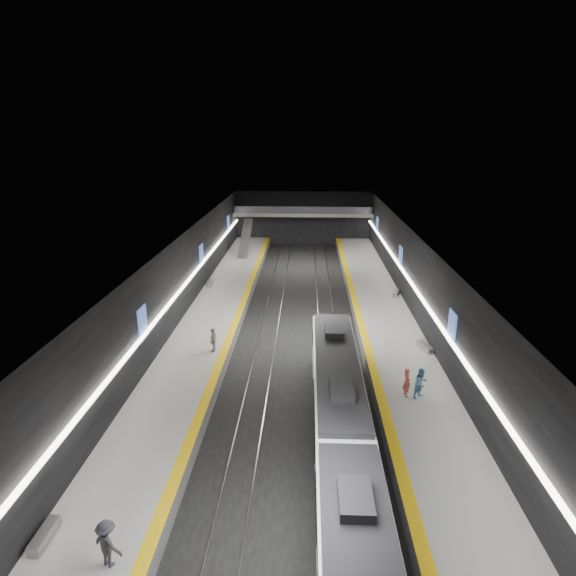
{
  "coord_description": "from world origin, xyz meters",
  "views": [
    {
      "loc": [
        0.7,
        -36.53,
        16.36
      ],
      "look_at": [
        -1.08,
        6.83,
        2.2
      ],
      "focal_mm": 30.0,
      "sensor_mm": 36.0,
      "label": 1
    }
  ],
  "objects_px": {
    "bench_right_near": "(425,347)",
    "passenger_left_a": "(213,340)",
    "bench_left_far": "(210,283)",
    "passenger_right_a": "(407,382)",
    "bench_right_far": "(396,293)",
    "train": "(346,473)",
    "bench_left_near": "(44,536)",
    "passenger_right_b": "(421,383)",
    "escalator": "(246,238)",
    "passenger_left_b": "(107,544)"
  },
  "relations": [
    {
      "from": "bench_left_near",
      "to": "passenger_left_b",
      "type": "bearing_deg",
      "value": -17.53
    },
    {
      "from": "passenger_left_a",
      "to": "bench_right_far",
      "type": "bearing_deg",
      "value": 139.39
    },
    {
      "from": "bench_left_far",
      "to": "passenger_right_a",
      "type": "bearing_deg",
      "value": -53.9
    },
    {
      "from": "bench_left_far",
      "to": "passenger_right_b",
      "type": "height_order",
      "value": "passenger_right_b"
    },
    {
      "from": "bench_left_near",
      "to": "passenger_left_a",
      "type": "distance_m",
      "value": 17.64
    },
    {
      "from": "passenger_left_a",
      "to": "bench_left_near",
      "type": "bearing_deg",
      "value": -2.53
    },
    {
      "from": "passenger_right_a",
      "to": "passenger_left_a",
      "type": "relative_size",
      "value": 0.99
    },
    {
      "from": "bench_right_near",
      "to": "passenger_left_a",
      "type": "relative_size",
      "value": 0.94
    },
    {
      "from": "bench_right_far",
      "to": "passenger_left_b",
      "type": "xyz_separation_m",
      "value": [
        -15.99,
        -31.63,
        0.77
      ]
    },
    {
      "from": "passenger_left_a",
      "to": "bench_left_far",
      "type": "bearing_deg",
      "value": -159.06
    },
    {
      "from": "passenger_right_a",
      "to": "train",
      "type": "bearing_deg",
      "value": 143.03
    },
    {
      "from": "bench_right_far",
      "to": "passenger_left_a",
      "type": "distance_m",
      "value": 20.51
    },
    {
      "from": "bench_left_near",
      "to": "bench_left_far",
      "type": "height_order",
      "value": "bench_left_far"
    },
    {
      "from": "bench_left_near",
      "to": "bench_left_far",
      "type": "distance_m",
      "value": 33.24
    },
    {
      "from": "train",
      "to": "bench_left_near",
      "type": "height_order",
      "value": "train"
    },
    {
      "from": "escalator",
      "to": "passenger_left_b",
      "type": "relative_size",
      "value": 4.15
    },
    {
      "from": "train",
      "to": "passenger_left_a",
      "type": "relative_size",
      "value": 16.36
    },
    {
      "from": "train",
      "to": "escalator",
      "type": "xyz_separation_m",
      "value": [
        -10.0,
        45.03,
        0.7
      ]
    },
    {
      "from": "escalator",
      "to": "passenger_left_a",
      "type": "height_order",
      "value": "escalator"
    },
    {
      "from": "escalator",
      "to": "passenger_right_b",
      "type": "bearing_deg",
      "value": -67.49
    },
    {
      "from": "passenger_right_a",
      "to": "passenger_right_b",
      "type": "relative_size",
      "value": 0.95
    },
    {
      "from": "bench_left_far",
      "to": "bench_right_near",
      "type": "xyz_separation_m",
      "value": [
        19.0,
        -15.04,
        -0.01
      ]
    },
    {
      "from": "escalator",
      "to": "bench_left_far",
      "type": "relative_size",
      "value": 4.36
    },
    {
      "from": "bench_left_far",
      "to": "passenger_right_a",
      "type": "xyz_separation_m",
      "value": [
        16.32,
        -21.66,
        0.69
      ]
    },
    {
      "from": "bench_right_far",
      "to": "passenger_left_b",
      "type": "bearing_deg",
      "value": -98.52
    },
    {
      "from": "passenger_right_a",
      "to": "bench_left_near",
      "type": "bearing_deg",
      "value": 114.99
    },
    {
      "from": "escalator",
      "to": "bench_right_far",
      "type": "relative_size",
      "value": 4.99
    },
    {
      "from": "bench_right_far",
      "to": "passenger_right_a",
      "type": "relative_size",
      "value": 0.88
    },
    {
      "from": "passenger_right_a",
      "to": "passenger_right_b",
      "type": "xyz_separation_m",
      "value": [
        0.83,
        -0.15,
        0.04
      ]
    },
    {
      "from": "bench_left_far",
      "to": "passenger_left_a",
      "type": "relative_size",
      "value": 1.0
    },
    {
      "from": "escalator",
      "to": "bench_left_far",
      "type": "xyz_separation_m",
      "value": [
        -2.0,
        -14.74,
        -1.68
      ]
    },
    {
      "from": "train",
      "to": "passenger_right_b",
      "type": "relative_size",
      "value": 15.7
    },
    {
      "from": "train",
      "to": "passenger_left_a",
      "type": "xyz_separation_m",
      "value": [
        -8.55,
        14.34,
        -0.28
      ]
    },
    {
      "from": "escalator",
      "to": "passenger_right_a",
      "type": "xyz_separation_m",
      "value": [
        14.32,
        -36.4,
        -0.99
      ]
    },
    {
      "from": "passenger_right_b",
      "to": "passenger_left_a",
      "type": "relative_size",
      "value": 1.04
    },
    {
      "from": "bench_right_far",
      "to": "passenger_right_b",
      "type": "height_order",
      "value": "passenger_right_b"
    },
    {
      "from": "bench_left_near",
      "to": "passenger_right_b",
      "type": "distance_m",
      "value": 20.62
    },
    {
      "from": "passenger_left_a",
      "to": "passenger_right_a",
      "type": "bearing_deg",
      "value": 74.85
    },
    {
      "from": "bench_left_near",
      "to": "train",
      "type": "bearing_deg",
      "value": 14.52
    },
    {
      "from": "bench_right_near",
      "to": "passenger_right_a",
      "type": "height_order",
      "value": "passenger_right_a"
    },
    {
      "from": "bench_right_near",
      "to": "passenger_right_b",
      "type": "bearing_deg",
      "value": -122.26
    },
    {
      "from": "bench_left_near",
      "to": "bench_right_far",
      "type": "bearing_deg",
      "value": 58.89
    },
    {
      "from": "bench_left_near",
      "to": "passenger_right_b",
      "type": "bearing_deg",
      "value": 34.38
    },
    {
      "from": "bench_left_near",
      "to": "bench_left_far",
      "type": "xyz_separation_m",
      "value": [
        0.0,
        33.24,
        0.01
      ]
    },
    {
      "from": "passenger_right_b",
      "to": "train",
      "type": "bearing_deg",
      "value": -157.1
    },
    {
      "from": "train",
      "to": "passenger_left_a",
      "type": "distance_m",
      "value": 16.7
    },
    {
      "from": "passenger_right_a",
      "to": "passenger_right_b",
      "type": "bearing_deg",
      "value": -110.9
    },
    {
      "from": "escalator",
      "to": "bench_left_near",
      "type": "bearing_deg",
      "value": -92.39
    },
    {
      "from": "train",
      "to": "passenger_left_b",
      "type": "distance_m",
      "value": 9.82
    },
    {
      "from": "bench_left_far",
      "to": "passenger_right_b",
      "type": "distance_m",
      "value": 27.76
    }
  ]
}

